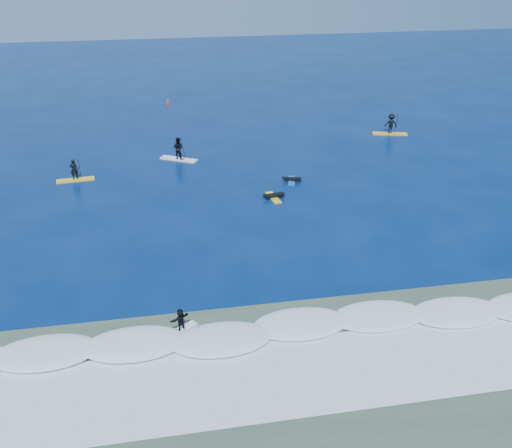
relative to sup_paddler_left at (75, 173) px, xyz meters
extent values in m
plane|color=#041C4B|center=(11.78, -11.62, -0.63)|extent=(160.00, 160.00, 0.00)
cube|color=#3A5040|center=(11.78, -25.62, -0.63)|extent=(90.00, 13.00, 0.01)
cube|color=white|center=(11.78, -21.62, -0.63)|extent=(40.00, 6.00, 0.30)
cube|color=silver|center=(11.78, -24.62, -0.63)|extent=(34.00, 5.00, 0.02)
cube|color=yellow|center=(0.00, 0.00, -0.58)|extent=(2.93, 0.96, 0.10)
imported|color=black|center=(0.00, 0.00, 0.29)|extent=(0.63, 0.45, 1.66)
cylinder|color=black|center=(0.43, 0.04, 0.23)|extent=(0.10, 0.66, 1.93)
cube|color=black|center=(0.43, 0.04, -0.68)|extent=(0.12, 0.03, 0.29)
cube|color=white|center=(8.24, 3.21, -0.58)|extent=(3.24, 2.35, 0.11)
imported|color=black|center=(8.24, 3.21, 0.42)|extent=(1.15, 1.08, 1.88)
cylinder|color=black|center=(8.67, 2.96, 0.35)|extent=(0.42, 0.68, 2.20)
cube|color=black|center=(8.67, 2.96, -0.69)|extent=(0.13, 0.03, 0.33)
cube|color=yellow|center=(28.75, 6.66, -0.58)|extent=(3.40, 1.66, 0.11)
imported|color=black|center=(28.75, 6.66, 0.43)|extent=(1.37, 1.00, 1.90)
cylinder|color=black|center=(29.22, 6.53, 0.36)|extent=(0.24, 0.75, 2.21)
cube|color=black|center=(29.22, 6.53, -0.69)|extent=(0.13, 0.03, 0.33)
cube|color=yellow|center=(14.59, -6.05, -0.58)|extent=(0.85, 2.12, 0.10)
cube|color=black|center=(14.69, -6.04, -0.42)|extent=(1.47, 0.58, 0.24)
sphere|color=black|center=(13.89, -6.16, -0.32)|extent=(0.24, 0.24, 0.24)
cube|color=#1756AD|center=(16.64, -3.20, -0.59)|extent=(0.95, 1.95, 0.09)
cube|color=black|center=(16.73, -3.22, -0.43)|extent=(1.35, 0.65, 0.22)
sphere|color=black|center=(16.01, -3.04, -0.34)|extent=(0.22, 0.22, 0.22)
cube|color=white|center=(6.99, -20.80, -0.44)|extent=(1.68, 1.29, 0.09)
imported|color=black|center=(6.99, -20.80, 0.18)|extent=(1.07, 0.85, 1.14)
cylinder|color=#FB3716|center=(8.07, 21.02, -0.39)|extent=(0.31, 0.31, 0.49)
cone|color=#FB3716|center=(8.07, 21.02, -0.02)|extent=(0.22, 0.22, 0.24)
camera|label=1|loc=(6.61, -43.26, 16.57)|focal=40.00mm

